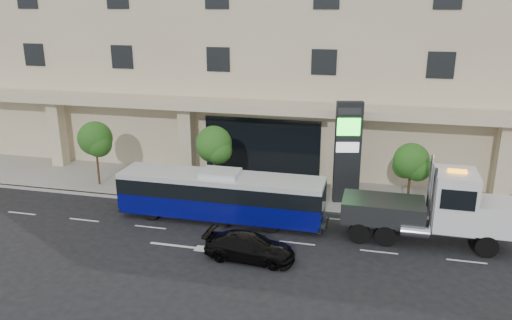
{
  "coord_description": "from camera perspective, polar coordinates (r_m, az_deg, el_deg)",
  "views": [
    {
      "loc": [
        7.3,
        -24.05,
        11.46
      ],
      "look_at": [
        1.02,
        2.0,
        3.11
      ],
      "focal_mm": 35.0,
      "sensor_mm": 36.0,
      "label": 1
    }
  ],
  "objects": [
    {
      "name": "tree_right",
      "position": [
        28.98,
        17.35,
        -0.4
      ],
      "size": [
        2.1,
        2.0,
        4.04
      ],
      "color": "#422B19",
      "rests_on": "sidewalk"
    },
    {
      "name": "black_sedan",
      "position": [
        23.71,
        -0.72,
        -9.88
      ],
      "size": [
        4.38,
        1.98,
        1.24
      ],
      "primitive_type": "imported",
      "rotation": [
        0.0,
        0.0,
        1.51
      ],
      "color": "black",
      "rests_on": "ground"
    },
    {
      "name": "sidewalk",
      "position": [
        32.04,
        -0.51,
        -3.5
      ],
      "size": [
        120.0,
        6.0,
        0.15
      ],
      "primitive_type": "cube",
      "color": "gray",
      "rests_on": "ground"
    },
    {
      "name": "signage_pylon",
      "position": [
        29.65,
        10.42,
        0.91
      ],
      "size": [
        1.59,
        0.87,
        6.07
      ],
      "rotation": [
        0.0,
        0.0,
        0.22
      ],
      "color": "black",
      "rests_on": "sidewalk"
    },
    {
      "name": "convention_center",
      "position": [
        40.17,
        3.19,
        15.17
      ],
      "size": [
        60.0,
        17.6,
        20.0
      ],
      "color": "#C1AC90",
      "rests_on": "ground"
    },
    {
      "name": "tree_left",
      "position": [
        33.65,
        -17.86,
        2.1
      ],
      "size": [
        2.27,
        2.2,
        4.22
      ],
      "color": "#422B19",
      "rests_on": "sidewalk"
    },
    {
      "name": "tow_truck",
      "position": [
        26.37,
        19.74,
        -5.35
      ],
      "size": [
        9.38,
        2.47,
        4.27
      ],
      "rotation": [
        0.0,
        0.0,
        -0.01
      ],
      "color": "#2D3033",
      "rests_on": "ground"
    },
    {
      "name": "ground",
      "position": [
        27.62,
        -3.05,
        -7.22
      ],
      "size": [
        120.0,
        120.0,
        0.0
      ],
      "primitive_type": "plane",
      "color": "black",
      "rests_on": "ground"
    },
    {
      "name": "city_bus",
      "position": [
        27.58,
        -4.06,
        -3.98
      ],
      "size": [
        11.37,
        2.42,
        2.88
      ],
      "rotation": [
        0.0,
        0.0,
        -0.0
      ],
      "color": "black",
      "rests_on": "ground"
    },
    {
      "name": "curb",
      "position": [
        29.35,
        -1.94,
        -5.52
      ],
      "size": [
        120.0,
        0.3,
        0.15
      ],
      "primitive_type": "cube",
      "color": "gray",
      "rests_on": "ground"
    },
    {
      "name": "tree_mid",
      "position": [
        30.29,
        -4.8,
        1.54
      ],
      "size": [
        2.28,
        2.2,
        4.38
      ],
      "color": "#422B19",
      "rests_on": "sidewalk"
    }
  ]
}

